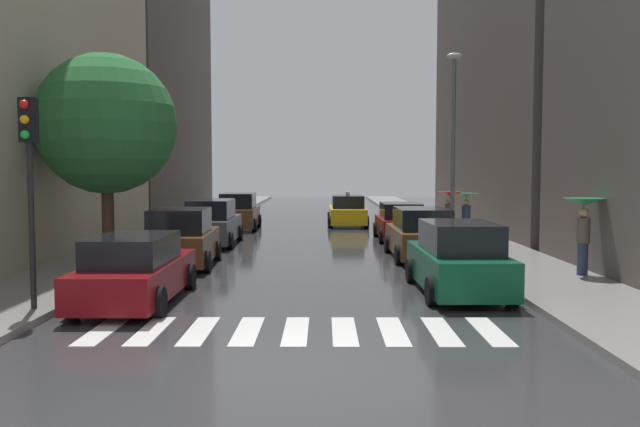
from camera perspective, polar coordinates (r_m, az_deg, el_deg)
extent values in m
cube|color=#323235|center=(33.53, -0.57, -1.31)|extent=(28.00, 72.00, 0.04)
cube|color=gray|center=(34.24, -11.51, -1.12)|extent=(3.00, 72.00, 0.15)
cube|color=gray|center=(34.05, 10.44, -1.13)|extent=(3.00, 72.00, 0.15)
cube|color=silver|center=(13.04, -18.36, -9.64)|extent=(0.45, 2.20, 0.01)
cube|color=silver|center=(12.78, -14.48, -9.84)|extent=(0.45, 2.20, 0.01)
cube|color=silver|center=(12.58, -10.45, -10.00)|extent=(0.45, 2.20, 0.01)
cube|color=silver|center=(12.45, -6.32, -10.11)|extent=(0.45, 2.20, 0.01)
cube|color=silver|center=(12.38, -2.11, -10.17)|extent=(0.45, 2.20, 0.01)
cube|color=silver|center=(12.38, 2.13, -10.17)|extent=(0.45, 2.20, 0.01)
cube|color=silver|center=(12.44, 6.34, -10.12)|extent=(0.45, 2.20, 0.01)
cube|color=silver|center=(12.56, 10.49, -10.02)|extent=(0.45, 2.20, 0.01)
cube|color=silver|center=(12.75, 14.53, -9.88)|extent=(0.45, 2.20, 0.01)
cube|color=#564C47|center=(43.51, -15.57, 14.83)|extent=(6.00, 17.89, 22.76)
cube|color=#564C47|center=(36.06, 17.84, 15.01)|extent=(6.00, 20.28, 20.16)
cube|color=maroon|center=(15.46, -15.66, -5.41)|extent=(1.79, 4.79, 0.75)
cube|color=black|center=(15.14, -15.96, -3.00)|extent=(1.57, 2.64, 0.62)
cylinder|color=black|center=(17.24, -17.07, -5.27)|extent=(0.22, 0.64, 0.64)
cylinder|color=black|center=(16.81, -11.26, -5.41)|extent=(0.22, 0.64, 0.64)
cylinder|color=black|center=(14.30, -20.82, -7.22)|extent=(0.22, 0.64, 0.64)
cylinder|color=black|center=(13.78, -13.86, -7.50)|extent=(0.22, 0.64, 0.64)
cube|color=brown|center=(20.84, -11.96, -2.79)|extent=(2.06, 4.08, 0.89)
cube|color=black|center=(20.57, -12.09, -0.61)|extent=(1.76, 2.27, 0.73)
cylinder|color=black|center=(22.34, -13.77, -3.15)|extent=(0.25, 0.65, 0.64)
cylinder|color=black|center=(22.04, -8.94, -3.18)|extent=(0.25, 0.65, 0.64)
cylinder|color=black|center=(19.78, -15.31, -4.08)|extent=(0.25, 0.65, 0.64)
cylinder|color=black|center=(19.44, -9.86, -4.13)|extent=(0.25, 0.65, 0.64)
cube|color=#474C51|center=(26.55, -9.34, -1.33)|extent=(1.85, 4.72, 0.90)
cube|color=black|center=(26.25, -9.44, 0.39)|extent=(1.61, 2.60, 0.73)
cylinder|color=black|center=(28.25, -10.64, -1.65)|extent=(0.23, 0.64, 0.64)
cylinder|color=black|center=(27.98, -7.01, -1.67)|extent=(0.23, 0.64, 0.64)
cylinder|color=black|center=(25.22, -11.90, -2.33)|extent=(0.23, 0.64, 0.64)
cylinder|color=black|center=(24.92, -7.85, -2.36)|extent=(0.23, 0.64, 0.64)
cube|color=brown|center=(33.18, -7.08, -0.27)|extent=(1.88, 4.23, 0.90)
cube|color=black|center=(32.92, -7.14, 1.13)|extent=(1.63, 2.33, 0.74)
cylinder|color=black|center=(34.68, -8.31, -0.61)|extent=(0.23, 0.64, 0.64)
cylinder|color=black|center=(34.49, -5.32, -0.61)|extent=(0.23, 0.64, 0.64)
cylinder|color=black|center=(31.95, -8.97, -1.00)|extent=(0.23, 0.64, 0.64)
cylinder|color=black|center=(31.74, -5.73, -1.00)|extent=(0.23, 0.64, 0.64)
cube|color=#0C4C2D|center=(16.33, 11.85, -4.67)|extent=(1.89, 4.57, 0.86)
cube|color=black|center=(16.01, 12.07, -2.01)|extent=(1.63, 2.53, 0.71)
cylinder|color=black|center=(17.66, 7.91, -4.92)|extent=(0.23, 0.64, 0.64)
cylinder|color=black|center=(18.02, 13.59, -4.82)|extent=(0.23, 0.64, 0.64)
cylinder|color=black|center=(14.75, 9.69, -6.69)|extent=(0.23, 0.64, 0.64)
cylinder|color=black|center=(15.18, 16.43, -6.49)|extent=(0.23, 0.64, 0.64)
cube|color=brown|center=(22.40, 8.73, -2.35)|extent=(1.95, 4.63, 0.85)
cube|color=black|center=(22.10, 8.85, -0.43)|extent=(1.69, 2.56, 0.69)
cylinder|color=black|center=(23.80, 5.91, -2.63)|extent=(0.23, 0.64, 0.64)
cylinder|color=black|center=(24.08, 10.33, -2.60)|extent=(0.23, 0.64, 0.64)
cylinder|color=black|center=(20.81, 6.86, -3.58)|extent=(0.23, 0.64, 0.64)
cylinder|color=black|center=(21.13, 11.90, -3.52)|extent=(0.23, 0.64, 0.64)
cube|color=maroon|center=(28.09, 6.97, -1.15)|extent=(1.82, 4.28, 0.78)
cube|color=black|center=(27.83, 7.03, 0.27)|extent=(1.60, 2.36, 0.64)
cylinder|color=black|center=(29.42, 4.89, -1.38)|extent=(0.22, 0.64, 0.64)
cylinder|color=black|center=(29.62, 8.38, -1.37)|extent=(0.22, 0.64, 0.64)
cylinder|color=black|center=(26.62, 5.39, -1.94)|extent=(0.22, 0.64, 0.64)
cylinder|color=black|center=(26.85, 9.24, -1.92)|extent=(0.22, 0.64, 0.64)
cube|color=yellow|center=(35.00, 2.39, -0.12)|extent=(1.88, 4.53, 0.80)
cube|color=black|center=(34.73, 2.41, 1.05)|extent=(1.65, 2.49, 0.65)
cube|color=#F2EDCC|center=(34.71, 2.41, 1.74)|extent=(0.20, 0.36, 0.18)
cylinder|color=black|center=(36.47, 0.84, -0.35)|extent=(0.22, 0.64, 0.64)
cylinder|color=black|center=(36.55, 3.74, -0.35)|extent=(0.22, 0.64, 0.64)
cylinder|color=black|center=(33.50, 0.92, -0.73)|extent=(0.22, 0.64, 0.64)
cylinder|color=black|center=(33.59, 4.08, -0.73)|extent=(0.22, 0.64, 0.64)
cylinder|color=brown|center=(27.68, 11.16, -1.30)|extent=(0.28, 0.28, 0.79)
cylinder|color=brown|center=(27.63, 11.18, 0.17)|extent=(0.36, 0.36, 0.63)
sphere|color=tan|center=(27.61, 11.19, 1.08)|extent=(0.25, 0.25, 0.25)
cone|color=red|center=(27.59, 11.20, 1.67)|extent=(1.00, 1.00, 0.20)
cylinder|color=#333338|center=(27.61, 11.19, 0.92)|extent=(0.02, 0.02, 0.73)
cylinder|color=gray|center=(27.78, 12.57, -1.33)|extent=(0.28, 0.28, 0.76)
cylinder|color=navy|center=(27.72, 12.59, 0.07)|extent=(0.36, 0.36, 0.60)
sphere|color=tan|center=(27.70, 12.61, 0.94)|extent=(0.24, 0.24, 0.24)
cone|color=#19723F|center=(27.69, 12.61, 1.53)|extent=(0.98, 0.98, 0.20)
cylinder|color=#333338|center=(27.70, 12.60, 0.80)|extent=(0.02, 0.02, 0.70)
cylinder|color=navy|center=(19.12, 21.85, -3.70)|extent=(0.28, 0.28, 0.87)
cylinder|color=brown|center=(19.04, 21.91, -1.38)|extent=(0.36, 0.36, 0.69)
sphere|color=tan|center=(19.00, 21.95, 0.06)|extent=(0.27, 0.27, 0.27)
cone|color=#19723F|center=(18.99, 21.97, 0.95)|extent=(1.12, 1.12, 0.20)
cylinder|color=#333338|center=(19.01, 21.94, -0.22)|extent=(0.02, 0.02, 0.78)
cylinder|color=#513823|center=(20.71, -17.93, -0.86)|extent=(0.36, 0.36, 2.43)
sphere|color=#286B34|center=(20.69, -18.11, 7.41)|extent=(4.17, 4.17, 4.17)
cylinder|color=black|center=(14.62, -23.77, -1.00)|extent=(0.12, 0.12, 3.40)
cube|color=black|center=(14.60, -24.00, 7.43)|extent=(0.30, 0.30, 0.90)
sphere|color=red|center=(14.46, -24.33, 8.65)|extent=(0.18, 0.18, 0.18)
sphere|color=#F2A519|center=(14.44, -24.30, 7.47)|extent=(0.18, 0.18, 0.18)
sphere|color=green|center=(14.42, -24.27, 6.28)|extent=(0.18, 0.18, 0.18)
cylinder|color=#595B60|center=(26.08, 11.49, 5.27)|extent=(0.16, 0.16, 7.06)
ellipsoid|color=beige|center=(26.43, 11.60, 13.27)|extent=(0.60, 0.28, 0.24)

